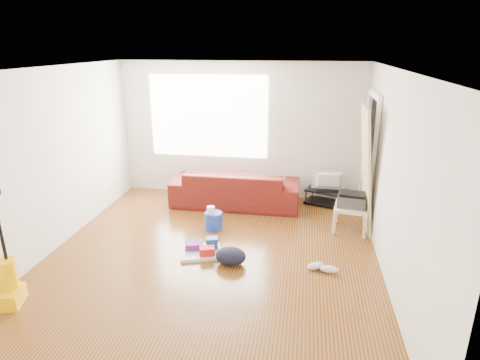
% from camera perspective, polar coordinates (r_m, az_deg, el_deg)
% --- Properties ---
extents(room, '(4.51, 5.01, 2.51)m').
position_cam_1_polar(room, '(5.23, -3.32, 1.81)').
color(room, '#522707').
rests_on(room, ground).
extents(sofa, '(2.26, 0.89, 0.66)m').
position_cam_1_polar(sofa, '(7.33, -0.61, -3.47)').
color(sofa, '#4C0E08').
rests_on(sofa, ground).
extents(tv_stand, '(0.86, 0.66, 0.28)m').
position_cam_1_polar(tv_stand, '(7.45, 12.34, -2.32)').
color(tv_stand, black).
rests_on(tv_stand, ground).
extents(tv, '(0.60, 0.08, 0.34)m').
position_cam_1_polar(tv, '(7.34, 12.51, -0.11)').
color(tv, black).
rests_on(tv, tv_stand).
extents(side_table, '(0.56, 0.56, 0.40)m').
position_cam_1_polar(side_table, '(6.45, 15.50, -4.13)').
color(side_table, tan).
rests_on(side_table, ground).
extents(printer, '(0.46, 0.38, 0.22)m').
position_cam_1_polar(printer, '(6.39, 15.63, -2.72)').
color(printer, '#323334').
rests_on(printer, side_table).
extents(bucket, '(0.28, 0.28, 0.28)m').
position_cam_1_polar(bucket, '(6.41, -3.76, -6.92)').
color(bucket, '#1B3DBA').
rests_on(bucket, ground).
extents(toilet_paper, '(0.12, 0.12, 0.11)m').
position_cam_1_polar(toilet_paper, '(6.31, -4.15, -5.43)').
color(toilet_paper, white).
rests_on(toilet_paper, bucket).
extents(cleaning_tray, '(0.67, 0.60, 0.20)m').
position_cam_1_polar(cleaning_tray, '(5.70, -5.40, -9.79)').
color(cleaning_tray, silver).
rests_on(cleaning_tray, ground).
extents(backpack, '(0.44, 0.36, 0.23)m').
position_cam_1_polar(backpack, '(5.46, -1.32, -11.80)').
color(backpack, black).
rests_on(backpack, ground).
extents(sneakers, '(0.43, 0.22, 0.10)m').
position_cam_1_polar(sneakers, '(5.38, 11.62, -12.12)').
color(sneakers, silver).
rests_on(sneakers, ground).
extents(vacuum, '(0.36, 0.39, 1.35)m').
position_cam_1_polar(vacuum, '(5.28, -30.16, -12.64)').
color(vacuum, '#F4B400').
rests_on(vacuum, ground).
extents(door_panel, '(0.24, 0.77, 1.93)m').
position_cam_1_polar(door_panel, '(6.71, 16.70, -6.53)').
color(door_panel, tan).
rests_on(door_panel, ground).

